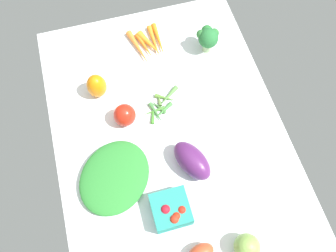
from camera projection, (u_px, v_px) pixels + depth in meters
The scene contains 10 objects.
tablecloth at pixel (168, 130), 119.41cm from camera, with size 104.00×76.00×2.00cm, color white.
berry_basket at pixel (171, 210), 103.92cm from camera, with size 10.98×10.98×6.68cm.
heirloom_tomato_green at pixel (247, 247), 98.84cm from camera, with size 7.52×7.52×7.52cm, color #85AF4E.
carrot_bunch at pixel (149, 44), 131.95cm from camera, with size 17.96×12.55×2.88cm.
eggplant at pixel (192, 161), 109.46cm from camera, with size 14.72×7.97×7.97cm, color #592362.
broccoli_head at pixel (208, 37), 126.77cm from camera, with size 8.56×8.31×10.27cm.
bell_pepper_orange at pixel (97, 86), 119.93cm from camera, with size 6.72×6.72×9.75cm, color orange.
okra_pile at pixel (161, 105), 121.41cm from camera, with size 13.11×14.97×1.69cm.
bell_pepper_red at pixel (125, 115), 116.16cm from camera, with size 7.34×7.34×8.02cm, color red.
leafy_greens_clump at pixel (114, 177), 109.21cm from camera, with size 24.91×20.74×4.16cm, color #2E8533.
Camera 1 is at (47.70, -13.23, 109.67)cm, focal length 37.69 mm.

